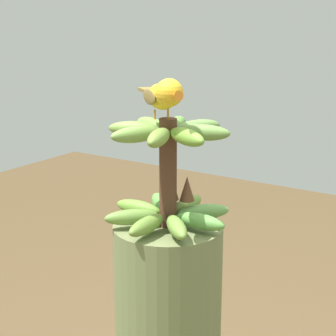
{
  "coord_description": "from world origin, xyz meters",
  "views": [
    {
      "loc": [
        -1.08,
        -0.71,
        1.6
      ],
      "look_at": [
        0.0,
        0.0,
        1.26
      ],
      "focal_mm": 61.2,
      "sensor_mm": 36.0,
      "label": 1
    }
  ],
  "objects": [
    {
      "name": "perched_bird",
      "position": [
        -0.02,
        -0.01,
        1.43
      ],
      "size": [
        0.16,
        0.21,
        0.1
      ],
      "color": "#C68933",
      "rests_on": "banana_bunch"
    },
    {
      "name": "banana_bunch",
      "position": [
        0.0,
        -0.0,
        1.24
      ],
      "size": [
        0.3,
        0.3,
        0.26
      ],
      "color": "#4C2D1E",
      "rests_on": "banana_tree"
    }
  ]
}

